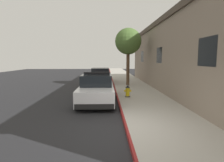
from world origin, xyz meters
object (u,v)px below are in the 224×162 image
(street_tree, at_px, (128,42))
(fire_hydrant, at_px, (128,91))
(parked_car_silver_ahead, at_px, (100,76))
(police_cruiser, at_px, (97,89))

(street_tree, bearing_deg, fire_hydrant, -96.75)
(parked_car_silver_ahead, bearing_deg, fire_hydrant, -75.78)
(fire_hydrant, bearing_deg, police_cruiser, -166.26)
(parked_car_silver_ahead, height_order, fire_hydrant, parked_car_silver_ahead)
(police_cruiser, xyz_separation_m, parked_car_silver_ahead, (-0.05, 7.80, -0.00))
(police_cruiser, bearing_deg, fire_hydrant, 13.74)
(fire_hydrant, distance_m, street_tree, 6.14)
(street_tree, bearing_deg, police_cruiser, -113.62)
(police_cruiser, relative_size, street_tree, 0.99)
(fire_hydrant, height_order, street_tree, street_tree)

